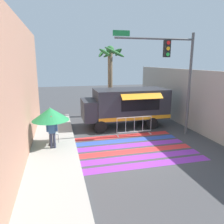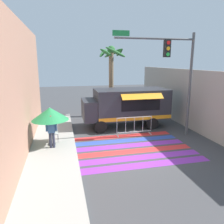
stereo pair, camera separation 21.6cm
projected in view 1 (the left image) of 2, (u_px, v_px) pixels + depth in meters
name	position (u px, v px, depth m)	size (l,w,h in m)	color
ground_plane	(131.00, 151.00, 10.81)	(60.00, 60.00, 0.00)	#424244
sidewalk_left	(28.00, 160.00, 9.66)	(4.40, 16.00, 0.16)	#A8A59E
building_left_facade	(18.00, 93.00, 8.95)	(0.25, 16.00, 6.16)	tan
concrete_wall_right	(189.00, 99.00, 14.41)	(0.20, 16.00, 3.83)	#A39E93
crosswalk_painted	(128.00, 148.00, 11.14)	(6.40, 4.36, 0.01)	purple
food_truck	(124.00, 105.00, 14.64)	(5.67, 2.75, 2.55)	#2D2D33
traffic_signal_pole	(176.00, 66.00, 12.24)	(4.70, 0.29, 5.89)	#515456
patio_umbrella	(50.00, 114.00, 10.82)	(1.83, 1.83, 1.96)	black
folding_chair	(54.00, 132.00, 11.63)	(0.47, 0.47, 0.87)	#4C4C51
vendor_person	(52.00, 130.00, 10.59)	(0.53, 0.22, 1.65)	#2D3347
barricade_front	(134.00, 126.00, 13.09)	(2.18, 0.44, 1.12)	#B7BABF
palm_tree	(110.00, 69.00, 17.02)	(2.08, 2.22, 5.51)	#7A664C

